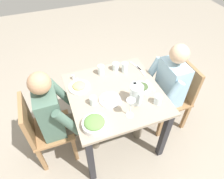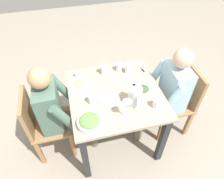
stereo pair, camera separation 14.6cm
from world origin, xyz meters
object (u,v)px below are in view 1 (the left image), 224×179
(dining_table, at_px, (115,102))
(plate_fries, at_px, (79,86))
(salad_bowl, at_px, (95,124))
(water_glass_near_right, at_px, (158,100))
(water_glass_far_right, at_px, (116,67))
(salt_shaker, at_px, (73,77))
(diner_near, at_px, (60,114))
(plate_yoghurt, at_px, (110,99))
(water_pitcher, at_px, (136,94))
(plate_dolmas, at_px, (142,87))
(water_glass_near_left, at_px, (125,68))
(water_glass_by_pitcher, at_px, (93,101))
(wine_glass, at_px, (131,105))
(chair_near, at_px, (42,129))
(chair_far, at_px, (176,93))
(diner_far, at_px, (163,89))
(water_glass_center, at_px, (101,70))

(dining_table, distance_m, plate_fries, 0.39)
(salad_bowl, height_order, water_glass_near_right, salad_bowl)
(dining_table, bearing_deg, water_glass_near_right, 50.78)
(salad_bowl, relative_size, water_glass_far_right, 2.44)
(salad_bowl, height_order, salt_shaker, salad_bowl)
(dining_table, relative_size, diner_near, 0.77)
(water_glass_far_right, xyz_separation_m, water_glass_near_right, (0.59, 0.19, 0.00))
(plate_yoghurt, distance_m, water_glass_near_right, 0.44)
(water_pitcher, relative_size, plate_dolmas, 1.03)
(salad_bowl, height_order, water_glass_near_left, water_glass_near_left)
(water_glass_near_left, height_order, water_glass_by_pitcher, water_glass_near_left)
(plate_yoghurt, relative_size, water_glass_by_pitcher, 2.42)
(salad_bowl, relative_size, wine_glass, 1.07)
(diner_near, distance_m, water_pitcher, 0.75)
(wine_glass, bearing_deg, water_glass_near_left, 161.37)
(plate_dolmas, xyz_separation_m, salt_shaker, (-0.37, -0.61, 0.01))
(chair_near, bearing_deg, water_glass_near_right, 74.56)
(water_glass_far_right, bearing_deg, chair_near, -71.86)
(chair_far, distance_m, salad_bowl, 1.14)
(diner_near, xyz_separation_m, water_pitcher, (0.21, 0.68, 0.23))
(chair_far, bearing_deg, water_glass_by_pitcher, -86.64)
(diner_far, relative_size, water_glass_near_left, 10.48)
(plate_fries, bearing_deg, water_glass_by_pitcher, 15.04)
(dining_table, xyz_separation_m, salt_shaker, (-0.33, -0.34, 0.16))
(water_glass_far_right, bearing_deg, plate_fries, -72.80)
(water_glass_near_right, bearing_deg, water_pitcher, -115.59)
(diner_far, xyz_separation_m, water_glass_center, (-0.32, -0.59, 0.18))
(salad_bowl, bearing_deg, water_glass_near_right, 94.68)
(diner_far, xyz_separation_m, water_glass_by_pitcher, (0.06, -0.79, 0.17))
(diner_far, relative_size, water_pitcher, 6.05)
(diner_near, bearing_deg, water_glass_near_right, 71.17)
(salad_bowl, xyz_separation_m, wine_glass, (-0.01, 0.32, 0.10))
(chair_far, bearing_deg, plate_fries, -100.50)
(water_glass_by_pitcher, bearing_deg, salad_bowl, -13.75)
(chair_near, xyz_separation_m, water_pitcher, (0.21, 0.89, 0.37))
(water_glass_by_pitcher, xyz_separation_m, wine_glass, (0.24, 0.26, 0.10))
(plate_dolmas, xyz_separation_m, water_glass_near_right, (0.22, 0.04, 0.03))
(plate_yoghurt, bearing_deg, salad_bowl, -43.31)
(water_pitcher, relative_size, plate_fries, 0.88)
(chair_near, relative_size, water_glass_center, 7.98)
(chair_near, xyz_separation_m, wine_glass, (0.34, 0.77, 0.42))
(salad_bowl, height_order, plate_dolmas, salad_bowl)
(water_glass_near_left, relative_size, salt_shaker, 2.03)
(water_glass_near_right, distance_m, wine_glass, 0.32)
(dining_table, xyz_separation_m, salad_bowl, (0.31, -0.30, 0.17))
(salt_shaker, bearing_deg, dining_table, 45.20)
(plate_dolmas, xyz_separation_m, plate_fries, (-0.23, -0.58, 0.00))
(water_glass_by_pitcher, relative_size, water_glass_near_right, 0.97)
(water_glass_near_right, xyz_separation_m, wine_glass, (0.04, -0.30, 0.10))
(water_pitcher, bearing_deg, wine_glass, -41.97)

